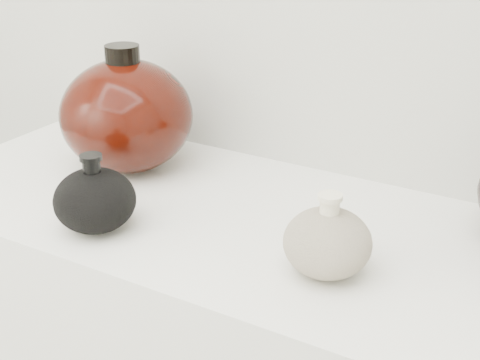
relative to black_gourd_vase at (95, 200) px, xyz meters
The scene contains 3 objects.
black_gourd_vase is the anchor object (origin of this frame).
cream_gourd_vase 0.38m from the black_gourd_vase, ahead, with size 0.15×0.15×0.12m.
left_round_pot 0.26m from the black_gourd_vase, 116.63° to the left, with size 0.26×0.26×0.24m.
Camera 1 is at (0.51, 0.09, 1.41)m, focal length 50.00 mm.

